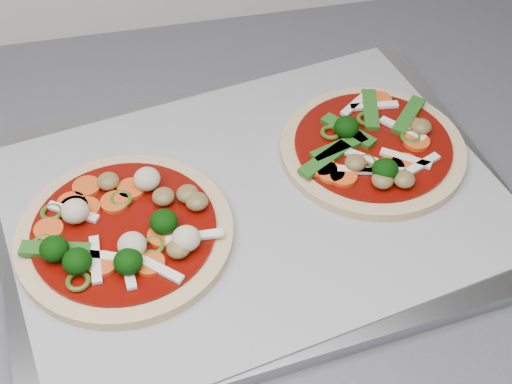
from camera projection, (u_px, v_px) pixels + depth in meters
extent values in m
cube|color=#94949A|center=(255.00, 204.00, 0.65)|extent=(0.49, 0.38, 0.01)
cube|color=#A1A0A6|center=(255.00, 198.00, 0.64)|extent=(0.48, 0.39, 0.00)
cylinder|color=#E3BD85|center=(125.00, 234.00, 0.61)|extent=(0.23, 0.23, 0.01)
cylinder|color=maroon|center=(124.00, 229.00, 0.60)|extent=(0.20, 0.20, 0.00)
cylinder|color=orange|center=(115.00, 202.00, 0.62)|extent=(0.04, 0.04, 0.00)
cube|color=white|center=(157.00, 268.00, 0.57)|extent=(0.04, 0.04, 0.00)
cylinder|color=orange|center=(49.00, 230.00, 0.60)|extent=(0.03, 0.03, 0.00)
cube|color=white|center=(127.00, 266.00, 0.57)|extent=(0.01, 0.05, 0.00)
ellipsoid|color=brown|center=(108.00, 181.00, 0.63)|extent=(0.02, 0.02, 0.01)
torus|color=#3B4F15|center=(166.00, 224.00, 0.60)|extent=(0.02, 0.02, 0.00)
ellipsoid|color=beige|center=(132.00, 245.00, 0.58)|extent=(0.03, 0.03, 0.02)
torus|color=#3B4F15|center=(121.00, 199.00, 0.62)|extent=(0.03, 0.03, 0.00)
torus|color=#3B4F15|center=(43.00, 244.00, 0.59)|extent=(0.03, 0.03, 0.00)
cylinder|color=orange|center=(74.00, 207.00, 0.62)|extent=(0.04, 0.04, 0.00)
ellipsoid|color=#0A3405|center=(77.00, 261.00, 0.57)|extent=(0.03, 0.03, 0.02)
ellipsoid|color=#0A3405|center=(54.00, 249.00, 0.57)|extent=(0.03, 0.03, 0.02)
cylinder|color=orange|center=(131.00, 189.00, 0.63)|extent=(0.03, 0.03, 0.00)
ellipsoid|color=brown|center=(163.00, 197.00, 0.62)|extent=(0.02, 0.02, 0.01)
cylinder|color=orange|center=(86.00, 208.00, 0.61)|extent=(0.04, 0.04, 0.00)
ellipsoid|color=beige|center=(75.00, 211.00, 0.60)|extent=(0.02, 0.02, 0.02)
cube|color=white|center=(101.00, 256.00, 0.58)|extent=(0.05, 0.02, 0.00)
cube|color=white|center=(96.00, 260.00, 0.58)|extent=(0.01, 0.05, 0.00)
cylinder|color=orange|center=(162.00, 236.00, 0.59)|extent=(0.03, 0.03, 0.00)
cylinder|color=orange|center=(102.00, 264.00, 0.57)|extent=(0.04, 0.04, 0.00)
cube|color=white|center=(73.00, 212.00, 0.61)|extent=(0.04, 0.03, 0.00)
ellipsoid|color=brown|center=(145.00, 181.00, 0.63)|extent=(0.03, 0.03, 0.01)
ellipsoid|color=brown|center=(197.00, 201.00, 0.61)|extent=(0.03, 0.03, 0.01)
ellipsoid|color=brown|center=(187.00, 194.00, 0.62)|extent=(0.02, 0.02, 0.01)
torus|color=#3B4F15|center=(78.00, 281.00, 0.56)|extent=(0.03, 0.03, 0.00)
ellipsoid|color=beige|center=(186.00, 238.00, 0.58)|extent=(0.03, 0.03, 0.02)
ellipsoid|color=brown|center=(178.00, 249.00, 0.58)|extent=(0.03, 0.03, 0.01)
ellipsoid|color=beige|center=(147.00, 179.00, 0.63)|extent=(0.03, 0.03, 0.02)
cylinder|color=orange|center=(72.00, 203.00, 0.62)|extent=(0.04, 0.04, 0.00)
ellipsoid|color=#0A3405|center=(128.00, 262.00, 0.57)|extent=(0.03, 0.03, 0.02)
cube|color=#2A701D|center=(55.00, 250.00, 0.58)|extent=(0.06, 0.03, 0.00)
cube|color=white|center=(195.00, 237.00, 0.59)|extent=(0.05, 0.01, 0.00)
torus|color=#3B4F15|center=(52.00, 212.00, 0.61)|extent=(0.03, 0.03, 0.00)
cylinder|color=orange|center=(87.00, 187.00, 0.63)|extent=(0.03, 0.03, 0.00)
torus|color=#3B4F15|center=(153.00, 246.00, 0.59)|extent=(0.02, 0.02, 0.00)
ellipsoid|color=#0A3405|center=(164.00, 222.00, 0.59)|extent=(0.03, 0.03, 0.02)
cylinder|color=orange|center=(150.00, 263.00, 0.57)|extent=(0.03, 0.03, 0.00)
cylinder|color=#E3BD85|center=(372.00, 149.00, 0.68)|extent=(0.24, 0.24, 0.01)
cylinder|color=maroon|center=(373.00, 144.00, 0.68)|extent=(0.20, 0.20, 0.00)
ellipsoid|color=brown|center=(404.00, 179.00, 0.63)|extent=(0.03, 0.03, 0.01)
cylinder|color=orange|center=(379.00, 100.00, 0.71)|extent=(0.03, 0.03, 0.00)
ellipsoid|color=#0A3405|center=(347.00, 127.00, 0.68)|extent=(0.03, 0.03, 0.02)
cube|color=#2A701D|center=(409.00, 115.00, 0.70)|extent=(0.05, 0.05, 0.00)
cylinder|color=orange|center=(409.00, 125.00, 0.69)|extent=(0.04, 0.04, 0.00)
ellipsoid|color=#0A3405|center=(385.00, 170.00, 0.64)|extent=(0.03, 0.03, 0.02)
cube|color=#2A701D|center=(348.00, 131.00, 0.68)|extent=(0.04, 0.06, 0.00)
cube|color=white|center=(379.00, 171.00, 0.65)|extent=(0.05, 0.02, 0.00)
ellipsoid|color=brown|center=(383.00, 180.00, 0.63)|extent=(0.03, 0.03, 0.01)
cube|color=white|center=(357.00, 103.00, 0.71)|extent=(0.04, 0.04, 0.00)
cube|color=white|center=(358.00, 156.00, 0.66)|extent=(0.04, 0.04, 0.00)
torus|color=#3B4F15|center=(411.00, 138.00, 0.68)|extent=(0.02, 0.02, 0.00)
cube|color=#2A701D|center=(370.00, 109.00, 0.70)|extent=(0.03, 0.06, 0.00)
cube|color=white|center=(374.00, 106.00, 0.71)|extent=(0.05, 0.01, 0.00)
cube|color=white|center=(403.00, 129.00, 0.68)|extent=(0.04, 0.04, 0.00)
ellipsoid|color=brown|center=(421.00, 127.00, 0.68)|extent=(0.03, 0.03, 0.01)
torus|color=#3B4F15|center=(366.00, 162.00, 0.65)|extent=(0.03, 0.03, 0.00)
torus|color=#3B4F15|center=(411.00, 136.00, 0.68)|extent=(0.03, 0.03, 0.00)
cube|color=white|center=(419.00, 166.00, 0.65)|extent=(0.05, 0.03, 0.00)
cube|color=#2A701D|center=(339.00, 148.00, 0.67)|extent=(0.06, 0.03, 0.00)
cylinder|color=orange|center=(322.00, 167.00, 0.65)|extent=(0.03, 0.03, 0.00)
cube|color=white|center=(364.00, 170.00, 0.65)|extent=(0.05, 0.02, 0.00)
torus|color=#3B4F15|center=(366.00, 119.00, 0.69)|extent=(0.02, 0.02, 0.00)
cylinder|color=orange|center=(405.00, 163.00, 0.65)|extent=(0.03, 0.03, 0.00)
cube|color=#2A701D|center=(325.00, 159.00, 0.66)|extent=(0.06, 0.04, 0.00)
cube|color=white|center=(406.00, 159.00, 0.66)|extent=(0.04, 0.03, 0.00)
ellipsoid|color=brown|center=(356.00, 163.00, 0.65)|extent=(0.02, 0.02, 0.01)
cylinder|color=orange|center=(391.00, 167.00, 0.65)|extent=(0.03, 0.03, 0.00)
torus|color=#3B4F15|center=(331.00, 132.00, 0.68)|extent=(0.03, 0.03, 0.00)
cylinder|color=orange|center=(344.00, 176.00, 0.64)|extent=(0.03, 0.03, 0.00)
cylinder|color=orange|center=(416.00, 142.00, 0.67)|extent=(0.03, 0.03, 0.00)
cylinder|color=orange|center=(331.00, 173.00, 0.64)|extent=(0.03, 0.03, 0.00)
cylinder|color=orange|center=(389.00, 169.00, 0.65)|extent=(0.03, 0.03, 0.00)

